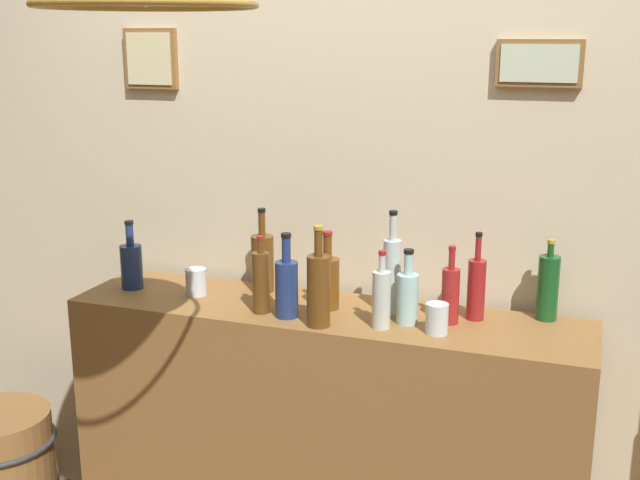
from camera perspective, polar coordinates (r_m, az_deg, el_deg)
The scene contains 17 objects.
panelled_rear_partition at distance 2.81m, azimuth 2.24°, elevation 2.28°, with size 3.39×0.15×2.46m.
bar_shelf_unit at distance 2.84m, azimuth 0.35°, elevation -14.76°, with size 1.72×0.40×1.02m, color olive.
liquor_bottle_sherry at distance 2.54m, azimuth -2.39°, elevation -3.32°, with size 0.07×0.07×0.27m.
liquor_bottle_gin at distance 2.62m, azimuth 0.54°, elevation -2.93°, with size 0.08×0.08×0.26m.
liquor_bottle_amaro at distance 2.46m, azimuth -0.11°, elevation -3.48°, with size 0.07×0.07×0.32m.
liquor_bottle_brandy at distance 2.91m, azimuth -13.28°, elevation -1.71°, with size 0.08×0.08×0.25m.
liquor_bottle_port at distance 2.51m, azimuth 6.25°, elevation -3.98°, with size 0.07×0.07×0.24m.
liquor_bottle_rum at distance 2.52m, azimuth 9.27°, elevation -3.83°, with size 0.06×0.06×0.25m.
liquor_bottle_whiskey at distance 2.57m, azimuth 11.07°, elevation -3.36°, with size 0.06×0.06×0.28m.
liquor_bottle_bourbon at distance 2.46m, azimuth 4.40°, elevation -4.15°, with size 0.06×0.06×0.25m.
liquor_bottle_tequila at distance 2.59m, azimuth -4.23°, elevation -2.97°, with size 0.06×0.06×0.26m.
liquor_bottle_mezcal at distance 2.62m, azimuth 15.93°, elevation -3.25°, with size 0.07×0.07×0.26m.
liquor_bottle_vodka at distance 2.80m, azimuth -4.12°, elevation -1.55°, with size 0.08×0.08×0.30m.
liquor_bottle_rye at distance 2.57m, azimuth 5.15°, elevation -2.45°, with size 0.06×0.06×0.34m.
glass_tumbler_rocks at distance 2.81m, azimuth -8.82°, elevation -2.95°, with size 0.07×0.07×0.09m.
glass_tumbler_highball at distance 2.45m, azimuth 8.33°, elevation -5.56°, with size 0.07×0.07×0.09m.
wooden_barrel at distance 3.45m, azimuth -21.65°, elevation -15.19°, with size 0.42×0.42×0.50m.
Camera 1 is at (0.82, -1.52, 1.90)m, focal length 44.92 mm.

